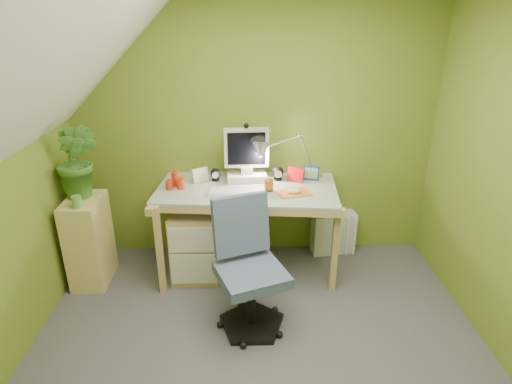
{
  "coord_description": "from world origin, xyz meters",
  "views": [
    {
      "loc": [
        -0.09,
        -2.08,
        2.17
      ],
      "look_at": [
        0.0,
        1.0,
        0.85
      ],
      "focal_mm": 30.0,
      "sensor_mm": 36.0,
      "label": 1
    }
  ],
  "objects_px": {
    "monitor": "(246,151)",
    "desk_lamp": "(299,146)",
    "desk": "(247,229)",
    "side_ledge": "(89,241)",
    "radiator": "(333,233)",
    "potted_plant": "(78,161)",
    "task_chair": "(251,273)"
  },
  "relations": [
    {
      "from": "potted_plant",
      "to": "radiator",
      "type": "bearing_deg",
      "value": 9.44
    },
    {
      "from": "side_ledge",
      "to": "task_chair",
      "type": "distance_m",
      "value": 1.5
    },
    {
      "from": "side_ledge",
      "to": "potted_plant",
      "type": "xyz_separation_m",
      "value": [
        0.0,
        0.05,
        0.69
      ]
    },
    {
      "from": "monitor",
      "to": "desk_lamp",
      "type": "distance_m",
      "value": 0.45
    },
    {
      "from": "side_ledge",
      "to": "potted_plant",
      "type": "bearing_deg",
      "value": 90.0
    },
    {
      "from": "desk",
      "to": "monitor",
      "type": "relative_size",
      "value": 2.89
    },
    {
      "from": "desk_lamp",
      "to": "monitor",
      "type": "bearing_deg",
      "value": 166.55
    },
    {
      "from": "monitor",
      "to": "radiator",
      "type": "height_order",
      "value": "monitor"
    },
    {
      "from": "desk_lamp",
      "to": "radiator",
      "type": "bearing_deg",
      "value": 0.79
    },
    {
      "from": "potted_plant",
      "to": "task_chair",
      "type": "distance_m",
      "value": 1.64
    },
    {
      "from": "desk",
      "to": "monitor",
      "type": "distance_m",
      "value": 0.68
    },
    {
      "from": "monitor",
      "to": "side_ledge",
      "type": "height_order",
      "value": "monitor"
    },
    {
      "from": "task_chair",
      "to": "radiator",
      "type": "bearing_deg",
      "value": 31.79
    },
    {
      "from": "desk",
      "to": "radiator",
      "type": "bearing_deg",
      "value": 23.68
    },
    {
      "from": "desk_lamp",
      "to": "radiator",
      "type": "xyz_separation_m",
      "value": [
        0.37,
        0.09,
        -0.89
      ]
    },
    {
      "from": "desk_lamp",
      "to": "task_chair",
      "type": "xyz_separation_m",
      "value": [
        -0.43,
        -0.95,
        -0.63
      ]
    },
    {
      "from": "desk",
      "to": "side_ledge",
      "type": "distance_m",
      "value": 1.34
    },
    {
      "from": "potted_plant",
      "to": "task_chair",
      "type": "height_order",
      "value": "potted_plant"
    },
    {
      "from": "desk_lamp",
      "to": "potted_plant",
      "type": "height_order",
      "value": "desk_lamp"
    },
    {
      "from": "radiator",
      "to": "side_ledge",
      "type": "bearing_deg",
      "value": -176.62
    },
    {
      "from": "desk",
      "to": "potted_plant",
      "type": "relative_size",
      "value": 2.39
    },
    {
      "from": "task_chair",
      "to": "radiator",
      "type": "xyz_separation_m",
      "value": [
        0.8,
        1.05,
        -0.26
      ]
    },
    {
      "from": "desk",
      "to": "side_ledge",
      "type": "bearing_deg",
      "value": -169.04
    },
    {
      "from": "desk",
      "to": "side_ledge",
      "type": "height_order",
      "value": "desk"
    },
    {
      "from": "side_ledge",
      "to": "task_chair",
      "type": "relative_size",
      "value": 0.82
    },
    {
      "from": "monitor",
      "to": "task_chair",
      "type": "relative_size",
      "value": 0.56
    },
    {
      "from": "monitor",
      "to": "potted_plant",
      "type": "distance_m",
      "value": 1.36
    },
    {
      "from": "monitor",
      "to": "desk_lamp",
      "type": "xyz_separation_m",
      "value": [
        0.45,
        0.0,
        0.04
      ]
    },
    {
      "from": "potted_plant",
      "to": "monitor",
      "type": "bearing_deg",
      "value": 11.2
    },
    {
      "from": "side_ledge",
      "to": "task_chair",
      "type": "xyz_separation_m",
      "value": [
        1.35,
        -0.64,
        0.08
      ]
    },
    {
      "from": "desk",
      "to": "task_chair",
      "type": "bearing_deg",
      "value": -83.08
    },
    {
      "from": "potted_plant",
      "to": "desk",
      "type": "bearing_deg",
      "value": 3.59
    }
  ]
}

